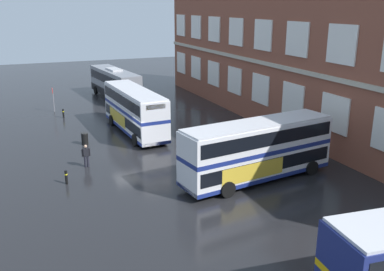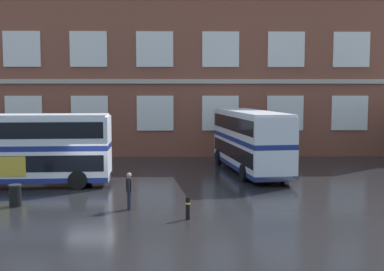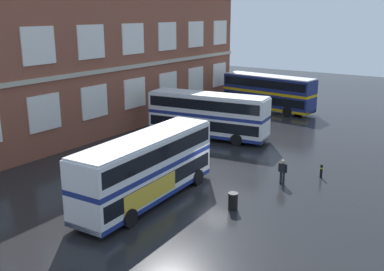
{
  "view_description": "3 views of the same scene",
  "coord_description": "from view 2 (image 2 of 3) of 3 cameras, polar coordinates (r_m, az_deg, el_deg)",
  "views": [
    {
      "loc": [
        32.49,
        -8.0,
        11.46
      ],
      "look_at": [
        3.56,
        4.15,
        1.78
      ],
      "focal_mm": 39.88,
      "sensor_mm": 36.0,
      "label": 1
    },
    {
      "loc": [
        4.86,
        -25.81,
        5.39
      ],
      "look_at": [
        5.49,
        4.37,
        2.64
      ],
      "focal_mm": 45.98,
      "sensor_mm": 36.0,
      "label": 2
    },
    {
      "loc": [
        -24.12,
        -14.58,
        11.14
      ],
      "look_at": [
        4.58,
        4.96,
        1.52
      ],
      "focal_mm": 41.83,
      "sensor_mm": 36.0,
      "label": 3
    }
  ],
  "objects": [
    {
      "name": "brick_terminal_building",
      "position": [
        44.06,
        -7.49,
        6.49
      ],
      "size": [
        52.83,
        8.19,
        13.11
      ],
      "color": "brown",
      "rests_on": "ground"
    },
    {
      "name": "double_decker_near",
      "position": [
        29.5,
        -20.23,
        -1.42
      ],
      "size": [
        11.13,
        3.32,
        4.07
      ],
      "color": "silver",
      "rests_on": "ground"
    },
    {
      "name": "station_litter_bin",
      "position": [
        24.55,
        -19.82,
        -6.55
      ],
      "size": [
        0.6,
        0.6,
        1.03
      ],
      "color": "black",
      "rests_on": "ground"
    },
    {
      "name": "waiting_passenger",
      "position": [
        22.6,
        -7.29,
        -6.22
      ],
      "size": [
        0.25,
        0.63,
        1.7
      ],
      "color": "black",
      "rests_on": "ground"
    },
    {
      "name": "safety_bollard_east",
      "position": [
        20.84,
        -0.49,
        -8.39
      ],
      "size": [
        0.19,
        0.19,
        0.95
      ],
      "color": "black",
      "rests_on": "ground"
    },
    {
      "name": "double_decker_middle",
      "position": [
        32.76,
        6.72,
        -0.5
      ],
      "size": [
        4.04,
        11.25,
        4.07
      ],
      "color": "silver",
      "rests_on": "ground"
    },
    {
      "name": "ground_plane",
      "position": [
        28.74,
        -10.96,
        -5.7
      ],
      "size": [
        120.0,
        120.0,
        0.0
      ],
      "primitive_type": "plane",
      "color": "black"
    }
  ]
}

